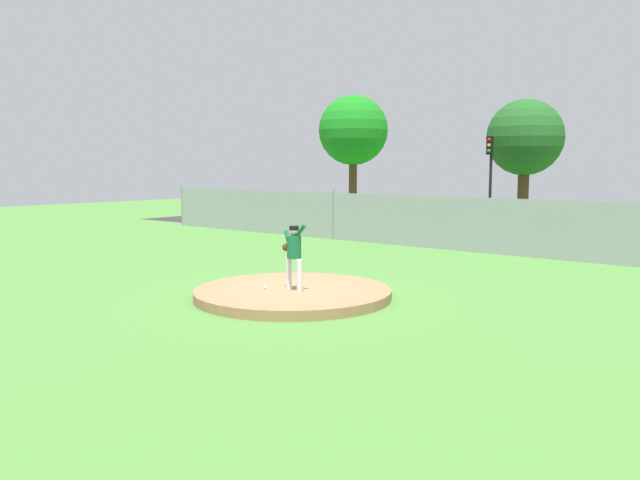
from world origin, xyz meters
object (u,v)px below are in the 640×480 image
parked_car_navy (357,213)px  traffic_light_near (490,165)px  parked_car_white (558,224)px  pitcher_youth (294,251)px  parked_car_red (486,219)px  baseball (265,287)px

parked_car_navy → traffic_light_near: traffic_light_near is taller
parked_car_white → traffic_light_near: size_ratio=1.03×
pitcher_youth → parked_car_navy: size_ratio=0.36×
pitcher_youth → parked_car_white: (0.88, 14.77, -0.36)m
parked_car_red → traffic_light_near: traffic_light_near is taller
parked_car_white → baseball: bearing=-95.9°
parked_car_navy → traffic_light_near: (4.82, 4.58, 2.32)m
baseball → parked_car_navy: size_ratio=0.02×
baseball → parked_car_white: 15.11m
parked_car_navy → parked_car_white: (9.71, 0.31, -0.02)m
baseball → traffic_light_near: size_ratio=0.02×
parked_car_navy → baseball: bearing=-61.0°
parked_car_red → parked_car_navy: bearing=-176.9°
parked_car_navy → parked_car_red: bearing=3.1°
traffic_light_near → parked_car_navy: bearing=-136.5°
pitcher_youth → parked_car_white: size_ratio=0.34×
traffic_light_near → pitcher_youth: bearing=-78.1°
parked_car_red → traffic_light_near: (-1.79, 4.22, 2.32)m
pitcher_youth → parked_car_navy: 16.95m
pitcher_youth → baseball: bearing=-159.3°
parked_car_navy → parked_car_white: parked_car_navy is taller
parked_car_white → parked_car_red: bearing=179.0°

